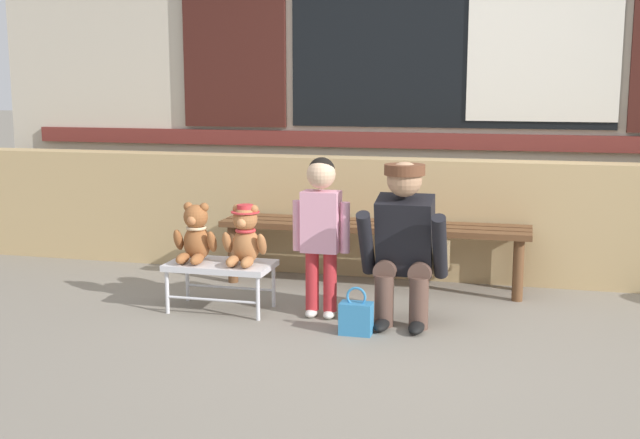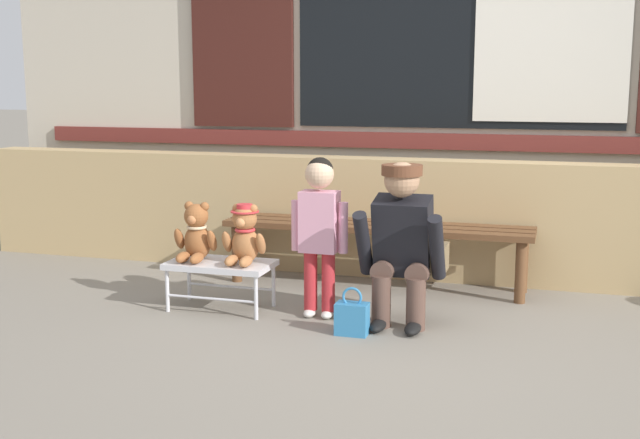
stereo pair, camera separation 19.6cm
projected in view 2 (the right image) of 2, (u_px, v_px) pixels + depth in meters
ground_plane at (405, 338)px, 4.42m from camera, size 60.00×60.00×0.00m
brick_low_wall at (444, 220)px, 5.69m from camera, size 7.31×0.25×0.85m
shop_facade at (460, 15)px, 5.93m from camera, size 7.46×0.26×3.76m
wooden_bench_long at (376, 233)px, 5.47m from camera, size 2.10×0.40×0.44m
small_display_bench at (221, 267)px, 4.95m from camera, size 0.64×0.36×0.30m
teddy_bear_plain at (196, 234)px, 4.96m from camera, size 0.28×0.26×0.36m
teddy_bear_with_hat at (244, 235)px, 4.87m from camera, size 0.28×0.27×0.36m
child_standing at (319, 219)px, 4.73m from camera, size 0.35×0.18×0.96m
adult_crouching at (404, 243)px, 4.60m from camera, size 0.50×0.49×0.95m
handbag_on_ground at (352, 318)px, 4.47m from camera, size 0.18×0.11×0.27m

